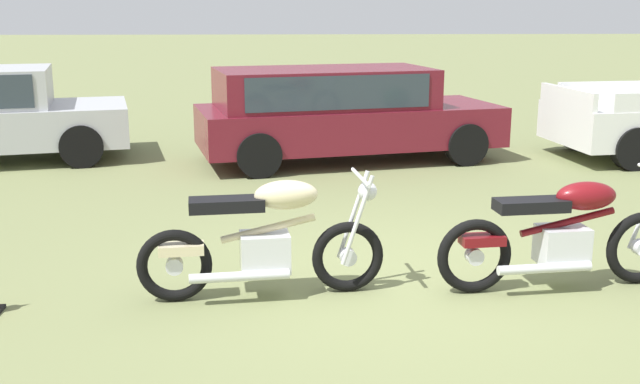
# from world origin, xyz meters

# --- Properties ---
(ground_plane) EXTENTS (120.00, 120.00, 0.00)m
(ground_plane) POSITION_xyz_m (0.00, 0.00, 0.00)
(ground_plane) COLOR olive
(motorcycle_cream) EXTENTS (2.03, 0.68, 1.02)m
(motorcycle_cream) POSITION_xyz_m (-1.23, -0.28, 0.49)
(motorcycle_cream) COLOR black
(motorcycle_cream) RESTS_ON ground
(motorcycle_maroon) EXTENTS (2.13, 0.67, 1.02)m
(motorcycle_maroon) POSITION_xyz_m (1.27, -0.21, 0.47)
(motorcycle_maroon) COLOR black
(motorcycle_maroon) RESTS_ON ground
(car_burgundy) EXTENTS (4.86, 2.77, 1.43)m
(car_burgundy) POSITION_xyz_m (-0.28, 5.33, 0.84)
(car_burgundy) COLOR maroon
(car_burgundy) RESTS_ON ground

